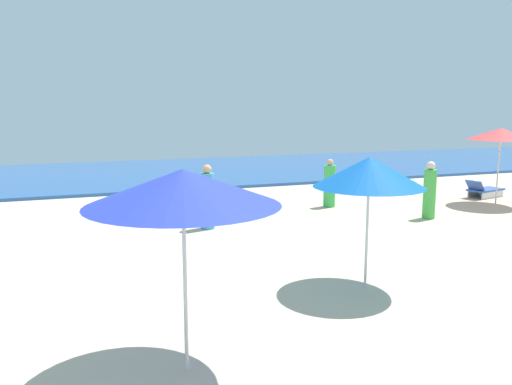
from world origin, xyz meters
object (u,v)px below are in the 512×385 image
umbrella_3 (183,188)px  beachgoer_1 (207,199)px  beachgoer_2 (330,185)px  lounge_chair_2_0 (484,190)px  umbrella_0 (369,172)px  umbrella_2 (501,134)px  beachgoer_0 (430,192)px

umbrella_3 → beachgoer_1: size_ratio=1.47×
beachgoer_2 → lounge_chair_2_0: bearing=164.4°
umbrella_0 → umbrella_2: bearing=33.1°
beachgoer_0 → umbrella_0: bearing=118.7°
umbrella_3 → umbrella_2: bearing=31.2°
umbrella_2 → beachgoer_0: umbrella_2 is taller
umbrella_2 → beachgoer_0: (-3.58, -1.06, -1.57)m
umbrella_2 → beachgoer_2: 5.92m
beachgoer_0 → beachgoer_2: 3.23m
umbrella_2 → beachgoer_0: size_ratio=1.51×
umbrella_0 → umbrella_3: (-3.77, -1.88, 0.21)m
beachgoer_0 → beachgoer_2: size_ratio=1.07×
umbrella_0 → umbrella_3: bearing=-153.5°
lounge_chair_2_0 → beachgoer_2: (-6.08, 0.36, 0.46)m
umbrella_3 → beachgoer_2: (6.78, 8.96, -1.63)m
umbrella_0 → beachgoer_0: (4.91, 4.47, -1.35)m
umbrella_3 → beachgoer_0: bearing=36.2°
umbrella_2 → beachgoer_2: umbrella_2 is taller
umbrella_0 → beachgoer_1: umbrella_0 is taller
beachgoer_0 → beachgoer_1: (-6.44, 1.00, 0.02)m
umbrella_0 → beachgoer_0: 6.77m
umbrella_2 → umbrella_0: bearing=-146.9°
lounge_chair_2_0 → beachgoer_0: size_ratio=0.95×
umbrella_2 → beachgoer_1: 10.14m
umbrella_2 → beachgoer_1: size_ratio=1.46×
umbrella_0 → beachgoer_0: bearing=42.3°
umbrella_2 → beachgoer_1: bearing=-179.7°
lounge_chair_2_0 → beachgoer_1: 10.71m
umbrella_3 → beachgoer_0: (8.68, 6.35, -1.56)m
umbrella_2 → beachgoer_1: umbrella_2 is taller
beachgoer_1 → umbrella_0: bearing=111.1°
umbrella_2 → beachgoer_2: size_ratio=1.62×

